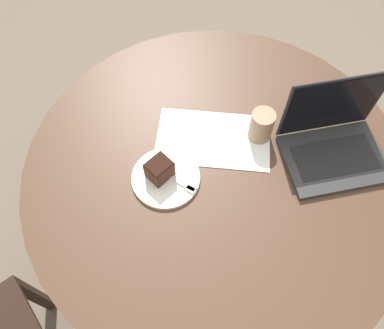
# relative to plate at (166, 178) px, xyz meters

# --- Properties ---
(ground_plane) EXTENTS (12.00, 12.00, 0.00)m
(ground_plane) POSITION_rel_plate_xyz_m (0.17, 0.01, -0.74)
(ground_plane) COLOR #6B5B4C
(dining_table) EXTENTS (1.22, 1.22, 0.74)m
(dining_table) POSITION_rel_plate_xyz_m (0.17, 0.01, -0.14)
(dining_table) COLOR #4C3323
(dining_table) RESTS_ON ground_plane
(paper_document) EXTENTS (0.42, 0.33, 0.00)m
(paper_document) POSITION_rel_plate_xyz_m (0.18, 0.10, -0.00)
(paper_document) COLOR white
(paper_document) RESTS_ON dining_table
(plate) EXTENTS (0.21, 0.21, 0.01)m
(plate) POSITION_rel_plate_xyz_m (0.00, 0.00, 0.00)
(plate) COLOR silver
(plate) RESTS_ON dining_table
(cake_slice) EXTENTS (0.09, 0.09, 0.07)m
(cake_slice) POSITION_rel_plate_xyz_m (-0.01, 0.01, 0.04)
(cake_slice) COLOR #472619
(cake_slice) RESTS_ON plate
(fork) EXTENTS (0.13, 0.14, 0.00)m
(fork) POSITION_rel_plate_xyz_m (0.03, -0.02, 0.01)
(fork) COLOR silver
(fork) RESTS_ON plate
(coffee_glass) EXTENTS (0.07, 0.07, 0.11)m
(coffee_glass) POSITION_rel_plate_xyz_m (0.33, 0.08, 0.05)
(coffee_glass) COLOR #997556
(coffee_glass) RESTS_ON dining_table
(laptop) EXTENTS (0.32, 0.25, 0.25)m
(laptop) POSITION_rel_plate_xyz_m (0.53, -0.04, 0.04)
(laptop) COLOR #2D2D2D
(laptop) RESTS_ON dining_table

